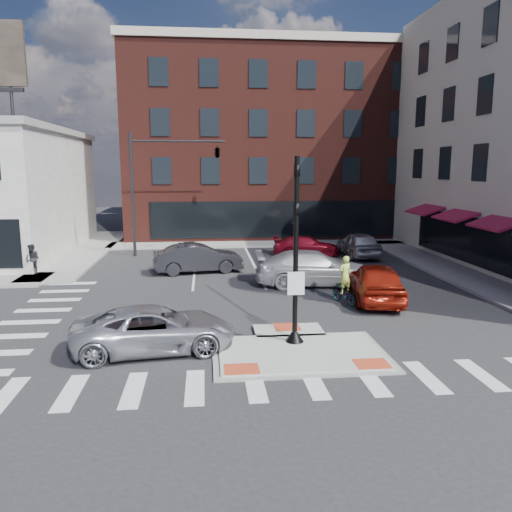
{
  "coord_description": "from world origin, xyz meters",
  "views": [
    {
      "loc": [
        -2.84,
        -15.01,
        5.75
      ],
      "look_at": [
        -0.71,
        5.94,
        2.0
      ],
      "focal_mm": 35.0,
      "sensor_mm": 36.0,
      "label": 1
    }
  ],
  "objects": [
    {
      "name": "mast_arm_signal",
      "position": [
        -3.47,
        18.0,
        6.21
      ],
      "size": [
        6.1,
        2.24,
        8.0
      ],
      "color": "black",
      "rests_on": "ground"
    },
    {
      "name": "silver_suv",
      "position": [
        -4.5,
        0.35,
        0.71
      ],
      "size": [
        5.37,
        3.0,
        1.42
      ],
      "primitive_type": "imported",
      "rotation": [
        0.0,
        0.0,
        1.7
      ],
      "color": "#B2B4BA",
      "rests_on": "ground"
    },
    {
      "name": "signal_pole",
      "position": [
        0.0,
        0.4,
        2.36
      ],
      "size": [
        0.6,
        0.6,
        5.98
      ],
      "color": "black",
      "rests_on": "refuge_island"
    },
    {
      "name": "bg_car_dark",
      "position": [
        -3.27,
        12.29,
        0.8
      ],
      "size": [
        5.08,
        2.45,
        1.6
      ],
      "primitive_type": "imported",
      "rotation": [
        0.0,
        0.0,
        1.73
      ],
      "color": "#28282E",
      "rests_on": "ground"
    },
    {
      "name": "cyclist",
      "position": [
        3.0,
        5.14,
        0.7
      ],
      "size": [
        1.12,
        1.71,
        2.08
      ],
      "rotation": [
        0.0,
        0.0,
        3.52
      ],
      "color": "#3F3F44",
      "rests_on": "ground"
    },
    {
      "name": "building_far_right",
      "position": [
        9.0,
        54.0,
        6.0
      ],
      "size": [
        12.0,
        12.0,
        12.0
      ],
      "primitive_type": "cube",
      "color": "brown",
      "rests_on": "ground"
    },
    {
      "name": "building_n",
      "position": [
        3.0,
        31.99,
        7.8
      ],
      "size": [
        24.4,
        18.4,
        15.5
      ],
      "color": "#4C1D17",
      "rests_on": "ground"
    },
    {
      "name": "bg_car_silver",
      "position": [
        7.05,
        16.23,
        0.82
      ],
      "size": [
        1.98,
        4.82,
        1.64
      ],
      "primitive_type": "imported",
      "rotation": [
        0.0,
        0.0,
        3.15
      ],
      "color": "#B8BBC0",
      "rests_on": "ground"
    },
    {
      "name": "red_sedan",
      "position": [
        4.48,
        5.47,
        0.85
      ],
      "size": [
        2.82,
        5.25,
        1.7
      ],
      "primitive_type": "imported",
      "rotation": [
        0.0,
        0.0,
        2.97
      ],
      "color": "#9C1D0E",
      "rests_on": "ground"
    },
    {
      "name": "white_pickup",
      "position": [
        2.47,
        8.68,
        0.85
      ],
      "size": [
        5.9,
        2.51,
        1.7
      ],
      "primitive_type": "imported",
      "rotation": [
        0.0,
        0.0,
        1.55
      ],
      "color": "silver",
      "rests_on": "ground"
    },
    {
      "name": "ground",
      "position": [
        0.0,
        0.0,
        0.0
      ],
      "size": [
        120.0,
        120.0,
        0.0
      ],
      "primitive_type": "plane",
      "color": "#28282B",
      "rests_on": "ground"
    },
    {
      "name": "bg_car_red",
      "position": [
        3.77,
        17.04,
        0.64
      ],
      "size": [
        4.56,
        2.24,
        1.28
      ],
      "primitive_type": "imported",
      "rotation": [
        0.0,
        0.0,
        1.47
      ],
      "color": "maroon",
      "rests_on": "ground"
    },
    {
      "name": "pedestrian_a",
      "position": [
        -12.0,
        12.0,
        0.96
      ],
      "size": [
        0.94,
        0.83,
        1.62
      ],
      "primitive_type": "imported",
      "rotation": [
        0.0,
        0.0,
        -0.33
      ],
      "color": "#222227",
      "rests_on": "sidewalk_nw"
    },
    {
      "name": "refuge_island",
      "position": [
        0.0,
        -0.26,
        0.05
      ],
      "size": [
        5.4,
        4.65,
        0.13
      ],
      "color": "gray",
      "rests_on": "ground"
    },
    {
      "name": "sidewalk_e",
      "position": [
        10.8,
        10.0,
        0.07
      ],
      "size": [
        3.0,
        24.0,
        0.15
      ],
      "primitive_type": "cube",
      "color": "gray",
      "rests_on": "ground"
    },
    {
      "name": "building_far_left",
      "position": [
        -4.0,
        52.0,
        5.0
      ],
      "size": [
        10.0,
        12.0,
        10.0
      ],
      "primitive_type": "cube",
      "color": "slate",
      "rests_on": "ground"
    },
    {
      "name": "sidewalk_n",
      "position": [
        3.0,
        22.0,
        0.07
      ],
      "size": [
        26.0,
        3.0,
        0.15
      ],
      "primitive_type": "cube",
      "color": "gray",
      "rests_on": "ground"
    }
  ]
}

